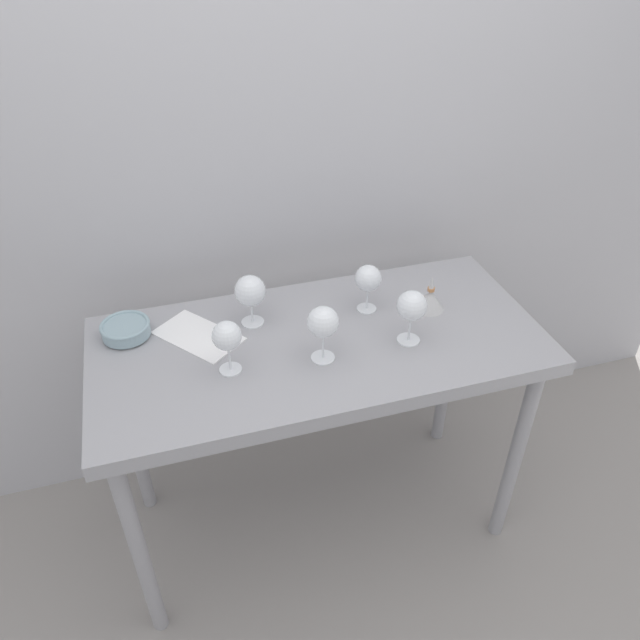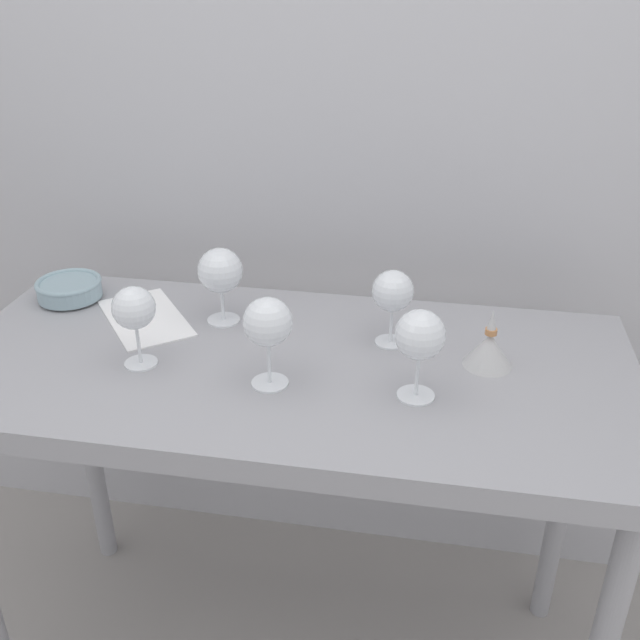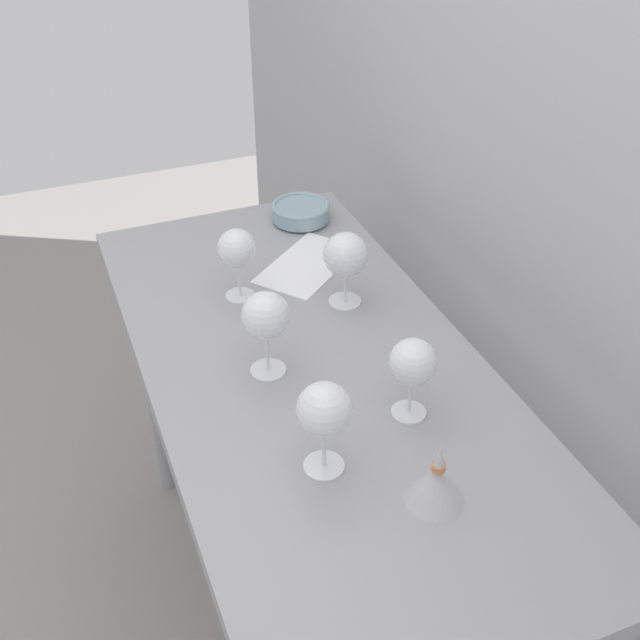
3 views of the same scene
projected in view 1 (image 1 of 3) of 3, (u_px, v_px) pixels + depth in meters
The scene contains 11 objects.
ground_plane at pixel (319, 516), 2.42m from camera, with size 6.00×6.00×0.00m, color gray.
back_wall at pixel (276, 158), 2.03m from camera, with size 3.80×0.04×2.60m, color #B2B2B7.
steel_counter at pixel (319, 365), 1.95m from camera, with size 1.40×0.65×0.90m.
wine_glass_near_left at pixel (227, 337), 1.70m from camera, with size 0.09×0.09×0.17m.
wine_glass_far_right at pixel (368, 279), 1.95m from camera, with size 0.09×0.09×0.16m.
wine_glass_far_left at pixel (250, 292), 1.89m from camera, with size 0.10×0.10×0.17m.
wine_glass_near_right at pixel (412, 307), 1.81m from camera, with size 0.09×0.09×0.18m.
wine_glass_near_center at pixel (323, 323), 1.73m from camera, with size 0.09×0.09×0.18m.
tasting_sheet_upper at pixel (198, 336), 1.90m from camera, with size 0.15×0.27×0.00m, color white.
tasting_bowl at pixel (126, 329), 1.88m from camera, with size 0.15×0.15×0.05m.
decanter_funnel at pixel (430, 299), 2.00m from camera, with size 0.10×0.10×0.12m.
Camera 1 is at (-0.43, -1.43, 2.06)m, focal length 34.06 mm.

